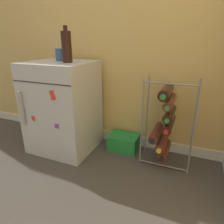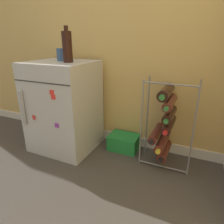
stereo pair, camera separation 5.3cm
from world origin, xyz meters
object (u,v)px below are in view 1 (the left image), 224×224
wine_rack (165,122)px  fridge_top_cup (61,55)px  soda_box (124,142)px  fridge_top_bottle (67,47)px  mini_fridge (63,107)px

wine_rack → fridge_top_cup: 1.06m
soda_box → fridge_top_bottle: 0.99m
wine_rack → fridge_top_bottle: fridge_top_bottle is taller
mini_fridge → fridge_top_bottle: (0.11, -0.03, 0.53)m
wine_rack → fridge_top_cup: size_ratio=6.92×
mini_fridge → fridge_top_bottle: fridge_top_bottle is taller
mini_fridge → fridge_top_cup: bearing=109.1°
fridge_top_cup → fridge_top_bottle: bearing=-34.1°
mini_fridge → fridge_top_cup: (-0.02, 0.06, 0.46)m
fridge_top_cup → soda_box: bearing=11.1°
fridge_top_bottle → wine_rack: bearing=8.8°
fridge_top_bottle → mini_fridge: bearing=166.2°
soda_box → mini_fridge: bearing=-162.4°
wine_rack → fridge_top_bottle: 0.99m
mini_fridge → wine_rack: mini_fridge is taller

